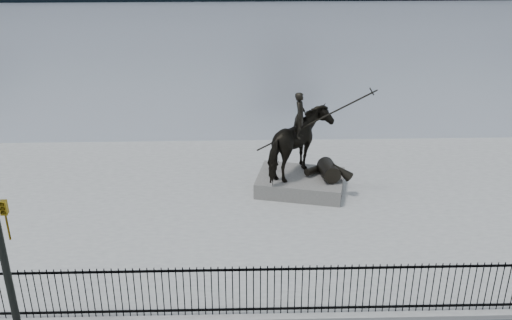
{
  "coord_description": "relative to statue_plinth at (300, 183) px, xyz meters",
  "views": [
    {
      "loc": [
        -1.57,
        -11.38,
        10.48
      ],
      "look_at": [
        -1.08,
        6.0,
        2.43
      ],
      "focal_mm": 42.0,
      "sensor_mm": 36.0,
      "label": 1
    }
  ],
  "objects": [
    {
      "name": "statue_plinth",
      "position": [
        0.0,
        0.0,
        0.0
      ],
      "size": [
        3.49,
        2.76,
        0.58
      ],
      "primitive_type": "cube",
      "rotation": [
        0.0,
        0.0,
        -0.22
      ],
      "color": "#4F4C48",
      "rests_on": "plaza"
    },
    {
      "name": "equestrian_statue",
      "position": [
        0.06,
        -0.01,
        1.51
      ],
      "size": [
        3.88,
        2.85,
        3.36
      ],
      "rotation": [
        0.0,
        0.0,
        -0.22
      ],
      "color": "black",
      "rests_on": "statue_plinth"
    },
    {
      "name": "plaza",
      "position": [
        -0.62,
        -1.24,
        -0.37
      ],
      "size": [
        30.0,
        12.0,
        0.15
      ],
      "primitive_type": "cube",
      "color": "gray",
      "rests_on": "ground"
    },
    {
      "name": "picket_fence",
      "position": [
        -0.62,
        -6.99,
        0.46
      ],
      "size": [
        22.1,
        0.1,
        1.5
      ],
      "color": "black",
      "rests_on": "plaza"
    },
    {
      "name": "building",
      "position": [
        -0.62,
        11.76,
        4.06
      ],
      "size": [
        44.0,
        14.0,
        9.0
      ],
      "primitive_type": "cube",
      "color": "silver",
      "rests_on": "ground"
    }
  ]
}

